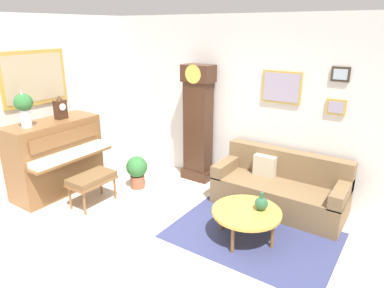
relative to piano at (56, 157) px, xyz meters
The scene contains 13 objects.
ground_plane 2.37m from the piano, 10.99° to the right, with size 6.40×6.00×0.10m, color beige.
wall_left 0.98m from the piano, 130.99° to the right, with size 0.13×4.90×2.80m.
wall_back 3.08m from the piano, 41.28° to the left, with size 5.30×0.13×2.80m.
area_rug 3.33m from the piano, 10.42° to the left, with size 2.10×1.50×0.01m, color navy.
piano is the anchor object (origin of this frame).
piano_bench 0.84m from the piano, ahead, with size 0.42×0.70×0.48m.
grandfather_clock 2.39m from the piano, 46.66° to the left, with size 0.52×0.34×2.03m.
couch 3.57m from the piano, 25.25° to the left, with size 1.90×0.80×0.84m.
coffee_table 3.21m from the piano, ahead, with size 0.88×0.88×0.40m.
mantel_clock 0.79m from the piano, 89.32° to the left, with size 0.13×0.18×0.38m.
flower_vase 1.00m from the piano, 89.77° to the right, with size 0.26×0.26×0.58m.
green_jug 3.36m from the piano, 10.41° to the left, with size 0.17×0.17×0.24m.
potted_plant 1.31m from the piano, 39.68° to the left, with size 0.36×0.36×0.56m.
Camera 1 is at (2.52, -2.66, 2.60)m, focal length 32.28 mm.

